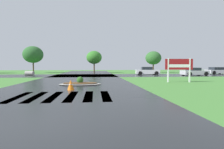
% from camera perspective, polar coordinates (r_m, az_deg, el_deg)
% --- Properties ---
extents(ground_plane, '(120.00, 120.00, 0.10)m').
position_cam_1_polar(ground_plane, '(5.13, -25.26, -16.47)').
color(ground_plane, '#478438').
extents(asphalt_roadway, '(10.08, 80.00, 0.01)m').
position_cam_1_polar(asphalt_roadway, '(14.74, -11.89, -3.54)').
color(asphalt_roadway, '#232628').
rests_on(asphalt_roadway, ground).
extents(asphalt_cross_road, '(90.00, 9.07, 0.01)m').
position_cam_1_polar(asphalt_cross_road, '(29.94, -8.56, -0.30)').
color(asphalt_cross_road, '#232628').
rests_on(asphalt_cross_road, ground).
extents(crosswalk_stripes, '(4.95, 3.50, 0.01)m').
position_cam_1_polar(crosswalk_stripes, '(10.07, -14.99, -6.51)').
color(crosswalk_stripes, white).
rests_on(crosswalk_stripes, ground).
extents(estate_billboard, '(2.63, 0.39, 2.30)m').
position_cam_1_polar(estate_billboard, '(18.88, 19.98, 2.58)').
color(estate_billboard, white).
rests_on(estate_billboard, ground).
extents(median_island, '(3.49, 2.00, 0.68)m').
position_cam_1_polar(median_island, '(15.74, -9.83, -2.66)').
color(median_island, '#9E9B93').
rests_on(median_island, ground).
extents(car_white_sedan, '(4.40, 2.46, 1.30)m').
position_cam_1_polar(car_white_sedan, '(39.47, 29.67, 1.00)').
color(car_white_sedan, silver).
rests_on(car_white_sedan, ground).
extents(car_dark_suv, '(4.18, 2.46, 1.37)m').
position_cam_1_polar(car_dark_suv, '(32.70, 10.84, 1.04)').
color(car_dark_suv, silver).
rests_on(car_dark_suv, ground).
extents(car_silver_hatch, '(4.05, 2.28, 1.27)m').
position_cam_1_polar(car_silver_hatch, '(32.06, 24.07, 0.75)').
color(car_silver_hatch, '#B7B7BF').
rests_on(car_silver_hatch, ground).
extents(drainage_pipe_stack, '(1.50, 1.01, 0.70)m').
position_cam_1_polar(drainage_pipe_stack, '(32.90, -24.12, 0.37)').
color(drainage_pipe_stack, '#9E9B93').
rests_on(drainage_pipe_stack, ground).
extents(traffic_cone, '(0.45, 0.45, 0.70)m').
position_cam_1_polar(traffic_cone, '(12.39, -12.63, -3.17)').
color(traffic_cone, orange).
rests_on(traffic_cone, ground).
extents(background_treeline, '(42.46, 6.33, 5.92)m').
position_cam_1_polar(background_treeline, '(41.93, -22.18, 5.51)').
color(background_treeline, '#4C3823').
rests_on(background_treeline, ground).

